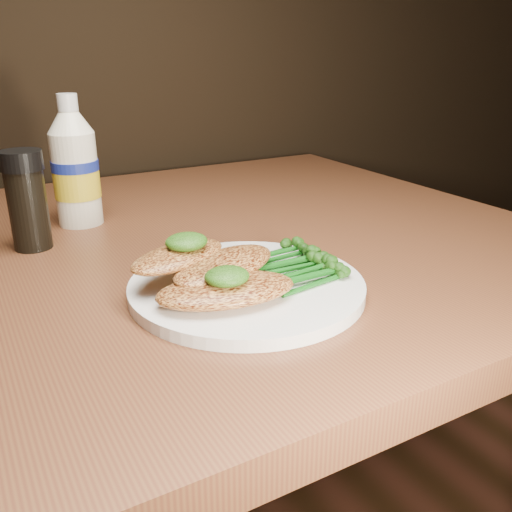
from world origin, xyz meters
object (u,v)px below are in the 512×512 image
mayo_bottle (74,161)px  pepper_grinder (27,201)px  dining_table (117,497)px  plate (247,286)px

mayo_bottle → pepper_grinder: bearing=-136.2°
dining_table → plate: (0.11, -0.19, 0.38)m
plate → dining_table: bearing=121.6°
dining_table → plate: bearing=-58.4°
dining_table → pepper_grinder: (-0.05, 0.06, 0.44)m
dining_table → plate: 0.44m
plate → mayo_bottle: bearing=106.2°
plate → pepper_grinder: 0.30m
dining_table → pepper_grinder: size_ratio=9.96×
dining_table → mayo_bottle: mayo_bottle is taller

